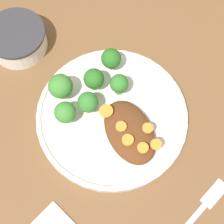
% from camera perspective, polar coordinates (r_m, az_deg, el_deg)
% --- Properties ---
extents(ground_plane, '(4.00, 4.00, 0.00)m').
position_cam_1_polar(ground_plane, '(0.72, 0.00, -0.98)').
color(ground_plane, brown).
extents(plate, '(0.29, 0.29, 0.02)m').
position_cam_1_polar(plate, '(0.71, 0.00, -0.64)').
color(plate, silver).
rests_on(plate, ground_plane).
extents(dip_bowl, '(0.12, 0.12, 0.05)m').
position_cam_1_polar(dip_bowl, '(0.80, -14.30, 10.85)').
color(dip_bowl, white).
rests_on(dip_bowl, ground_plane).
extents(stew_mound, '(0.13, 0.08, 0.03)m').
position_cam_1_polar(stew_mound, '(0.68, 2.70, -3.05)').
color(stew_mound, '#5B3319').
rests_on(stew_mound, plate).
extents(broccoli_floret_0, '(0.04, 0.04, 0.05)m').
position_cam_1_polar(broccoli_floret_0, '(0.72, -0.14, 8.11)').
color(broccoli_floret_0, '#759E51').
rests_on(broccoli_floret_0, plate).
extents(broccoli_floret_1, '(0.04, 0.04, 0.05)m').
position_cam_1_polar(broccoli_floret_1, '(0.70, 1.10, 4.27)').
color(broccoli_floret_1, '#759E51').
rests_on(broccoli_floret_1, plate).
extents(broccoli_floret_2, '(0.04, 0.04, 0.06)m').
position_cam_1_polar(broccoli_floret_2, '(0.68, -3.69, 1.45)').
color(broccoli_floret_2, '#759E51').
rests_on(broccoli_floret_2, plate).
extents(broccoli_floret_3, '(0.05, 0.05, 0.06)m').
position_cam_1_polar(broccoli_floret_3, '(0.70, -7.83, 3.84)').
color(broccoli_floret_3, '#759E51').
rests_on(broccoli_floret_3, plate).
extents(broccoli_floret_4, '(0.04, 0.04, 0.06)m').
position_cam_1_polar(broccoli_floret_4, '(0.70, -2.78, 5.02)').
color(broccoli_floret_4, '#759E51').
rests_on(broccoli_floret_4, plate).
extents(broccoli_floret_5, '(0.04, 0.04, 0.05)m').
position_cam_1_polar(broccoli_floret_5, '(0.68, -7.13, -0.12)').
color(broccoli_floret_5, '#7FA85B').
rests_on(broccoli_floret_5, plate).
extents(carrot_slice_0, '(0.02, 0.02, 0.01)m').
position_cam_1_polar(carrot_slice_0, '(0.66, 2.42, -4.29)').
color(carrot_slice_0, orange).
rests_on(carrot_slice_0, stew_mound).
extents(carrot_slice_1, '(0.03, 0.03, 0.00)m').
position_cam_1_polar(carrot_slice_1, '(0.68, -0.89, 0.13)').
color(carrot_slice_1, orange).
rests_on(carrot_slice_1, stew_mound).
extents(carrot_slice_2, '(0.02, 0.02, 0.01)m').
position_cam_1_polar(carrot_slice_2, '(0.67, 5.46, -2.48)').
color(carrot_slice_2, orange).
rests_on(carrot_slice_2, stew_mound).
extents(carrot_slice_3, '(0.02, 0.02, 0.00)m').
position_cam_1_polar(carrot_slice_3, '(0.66, 6.72, -4.95)').
color(carrot_slice_3, orange).
rests_on(carrot_slice_3, stew_mound).
extents(carrot_slice_4, '(0.02, 0.02, 0.01)m').
position_cam_1_polar(carrot_slice_4, '(0.65, 4.72, -5.48)').
color(carrot_slice_4, orange).
rests_on(carrot_slice_4, stew_mound).
extents(carrot_slice_5, '(0.02, 0.02, 0.01)m').
position_cam_1_polar(carrot_slice_5, '(0.66, 1.21, -2.34)').
color(carrot_slice_5, orange).
rests_on(carrot_slice_5, stew_mound).
extents(fork, '(0.08, 0.18, 0.01)m').
position_cam_1_polar(fork, '(0.69, 13.05, -14.67)').
color(fork, '#BABABA').
rests_on(fork, ground_plane).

